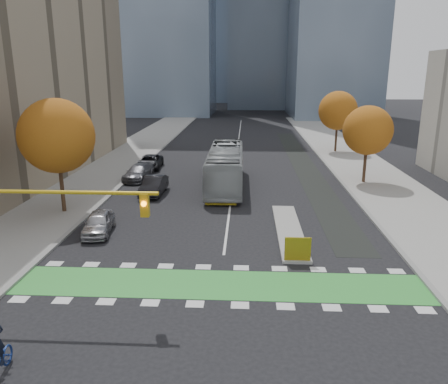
# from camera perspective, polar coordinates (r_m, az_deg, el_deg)

# --- Properties ---
(ground) EXTENTS (300.00, 300.00, 0.00)m
(ground) POSITION_cam_1_polar(r_m,az_deg,el_deg) (20.26, -0.79, -13.94)
(ground) COLOR black
(ground) RESTS_ON ground
(sidewalk_west) EXTENTS (7.00, 120.00, 0.15)m
(sidewalk_west) POSITION_cam_1_polar(r_m,az_deg,el_deg) (41.56, -17.82, 0.98)
(sidewalk_west) COLOR gray
(sidewalk_west) RESTS_ON ground
(sidewalk_east) EXTENTS (7.00, 120.00, 0.15)m
(sidewalk_east) POSITION_cam_1_polar(r_m,az_deg,el_deg) (40.79, 20.45, 0.47)
(sidewalk_east) COLOR gray
(sidewalk_east) RESTS_ON ground
(curb_west) EXTENTS (0.30, 120.00, 0.16)m
(curb_west) POSITION_cam_1_polar(r_m,az_deg,el_deg) (40.46, -13.18, 0.93)
(curb_west) COLOR gray
(curb_west) RESTS_ON ground
(curb_east) EXTENTS (0.30, 120.00, 0.16)m
(curb_east) POSITION_cam_1_polar(r_m,az_deg,el_deg) (39.87, 15.64, 0.55)
(curb_east) COLOR gray
(curb_east) RESTS_ON ground
(bike_crossing) EXTENTS (20.00, 3.00, 0.01)m
(bike_crossing) POSITION_cam_1_polar(r_m,az_deg,el_deg) (21.57, -0.53, -11.97)
(bike_crossing) COLOR green
(bike_crossing) RESTS_ON ground
(centre_line) EXTENTS (0.15, 70.00, 0.01)m
(centre_line) POSITION_cam_1_polar(r_m,az_deg,el_deg) (58.47, 1.77, 5.68)
(centre_line) COLOR silver
(centre_line) RESTS_ON ground
(bike_lane_paint) EXTENTS (2.50, 50.00, 0.01)m
(bike_lane_paint) POSITION_cam_1_polar(r_m,az_deg,el_deg) (49.04, 10.32, 3.53)
(bike_lane_paint) COLOR black
(bike_lane_paint) RESTS_ON ground
(median_island) EXTENTS (1.60, 10.00, 0.16)m
(median_island) POSITION_cam_1_polar(r_m,az_deg,el_deg) (28.52, 8.48, -4.95)
(median_island) COLOR gray
(median_island) RESTS_ON ground
(hazard_board) EXTENTS (1.40, 0.12, 1.30)m
(hazard_board) POSITION_cam_1_polar(r_m,az_deg,el_deg) (23.82, 9.60, -7.35)
(hazard_board) COLOR yellow
(hazard_board) RESTS_ON median_island
(tree_west) EXTENTS (5.20, 5.20, 8.22)m
(tree_west) POSITION_cam_1_polar(r_m,az_deg,el_deg) (32.70, -21.00, 6.84)
(tree_west) COLOR #332114
(tree_west) RESTS_ON ground
(tree_east_near) EXTENTS (4.40, 4.40, 7.08)m
(tree_east_near) POSITION_cam_1_polar(r_m,az_deg,el_deg) (41.37, 18.27, 7.65)
(tree_east_near) COLOR #332114
(tree_east_near) RESTS_ON ground
(tree_east_far) EXTENTS (4.80, 4.80, 7.65)m
(tree_east_far) POSITION_cam_1_polar(r_m,az_deg,el_deg) (56.94, 14.66, 10.24)
(tree_east_far) COLOR #332114
(tree_east_far) RESTS_ON ground
(traffic_signal_west) EXTENTS (8.53, 0.56, 5.20)m
(traffic_signal_west) POSITION_cam_1_polar(r_m,az_deg,el_deg) (20.26, -23.96, -2.89)
(traffic_signal_west) COLOR #BF9914
(traffic_signal_west) RESTS_ON ground
(bus) EXTENTS (3.14, 12.81, 3.56)m
(bus) POSITION_cam_1_polar(r_m,az_deg,el_deg) (38.69, 0.20, 3.29)
(bus) COLOR #A0A5A7
(bus) RESTS_ON ground
(parked_car_a) EXTENTS (2.12, 4.21, 1.38)m
(parked_car_a) POSITION_cam_1_polar(r_m,az_deg,el_deg) (28.83, -16.07, -3.89)
(parked_car_a) COLOR #A09FA5
(parked_car_a) RESTS_ON ground
(parked_car_b) EXTENTS (1.73, 4.61, 1.50)m
(parked_car_b) POSITION_cam_1_polar(r_m,az_deg,el_deg) (36.88, -9.16, 0.83)
(parked_car_b) COLOR black
(parked_car_b) RESTS_ON ground
(parked_car_c) EXTENTS (2.49, 5.06, 1.42)m
(parked_car_c) POSITION_cam_1_polar(r_m,az_deg,el_deg) (42.18, -11.09, 2.53)
(parked_car_c) COLOR #504F55
(parked_car_c) RESTS_ON ground
(parked_car_d) EXTENTS (2.54, 5.12, 1.39)m
(parked_car_d) POSITION_cam_1_polar(r_m,az_deg,el_deg) (46.94, -9.65, 3.89)
(parked_car_d) COLOR black
(parked_car_d) RESTS_ON ground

